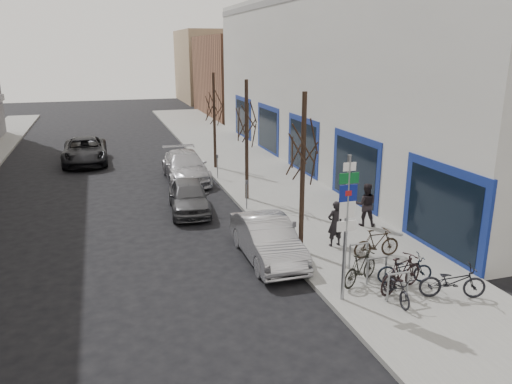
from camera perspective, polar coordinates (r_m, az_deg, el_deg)
ground at (r=13.49m, az=0.36°, el=-14.13°), size 120.00×120.00×0.00m
sidewalk_east at (r=23.56m, az=3.40°, el=-0.47°), size 5.00×70.00×0.15m
commercial_building at (r=34.06m, az=20.28°, el=12.14°), size 20.00×32.00×10.00m
brick_building_far at (r=53.78m, az=0.62°, el=13.16°), size 12.00×14.00×8.00m
tan_building_far at (r=68.30m, az=-2.97°, el=14.19°), size 13.00×12.00×9.00m
highway_sign_pole at (r=13.31m, az=10.30°, el=-3.18°), size 0.55×0.10×4.20m
bike_rack at (r=15.12m, az=13.65°, el=-8.32°), size 0.66×2.26×0.83m
tree_near at (r=16.07m, az=5.46°, el=6.40°), size 1.80×1.80×5.50m
tree_mid at (r=22.14m, az=-1.09°, el=9.14°), size 1.80×1.80×5.50m
tree_far at (r=28.40m, az=-4.84°, el=10.64°), size 1.80×1.80×5.50m
meter_front at (r=16.31m, az=4.38°, el=-5.06°), size 0.10×0.08×1.27m
meter_mid at (r=21.24m, az=-1.08°, el=0.05°), size 0.10×0.08×1.27m
meter_back at (r=26.40m, az=-4.44°, el=3.21°), size 0.10×0.08×1.27m
bike_near_left at (r=14.27m, az=15.75°, el=-10.21°), size 0.58×1.55×0.93m
bike_near_right at (r=14.82m, az=16.26°, el=-8.88°), size 1.87×1.14×1.09m
bike_mid_curb at (r=15.35m, az=16.67°, el=-8.20°), size 1.72×0.82×1.01m
bike_mid_inner at (r=15.00m, az=11.85°, el=-8.44°), size 1.68×1.22×1.00m
bike_far_curb at (r=14.91m, az=21.58°, el=-9.21°), size 1.90×1.13×1.11m
bike_far_inner at (r=16.90m, az=13.62°, el=-5.69°), size 1.65×0.53×1.00m
parked_car_front at (r=16.57m, az=1.30°, el=-5.42°), size 1.53×4.33×1.43m
parked_car_mid at (r=21.56m, az=-7.68°, el=-0.49°), size 1.96×4.16×1.37m
parked_car_back at (r=26.72m, az=-8.08°, el=2.91°), size 2.20×5.25×1.52m
lane_car at (r=32.22m, az=-18.96°, el=4.48°), size 2.58×5.55×1.54m
pedestrian_near at (r=17.48m, az=9.04°, el=-3.58°), size 0.62×0.44×1.63m
pedestrian_far at (r=19.69m, az=12.43°, el=-1.38°), size 0.75×0.66×1.71m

